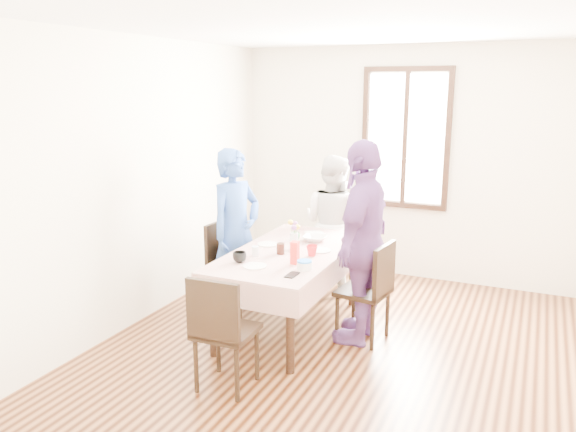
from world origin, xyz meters
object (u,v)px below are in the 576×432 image
Objects in this scene: chair_right at (363,291)px; person_far at (333,224)px; chair_far at (333,250)px; person_right at (363,242)px; person_left at (235,232)px; chair_near at (226,330)px; dining_table at (290,290)px; chair_left at (234,267)px.

chair_right is 1.33m from person_far.
chair_right is at bearing 138.04° from person_far.
chair_far is at bearing -74.18° from person_far.
person_far is (-0.69, 1.10, 0.30)m from chair_right.
person_far reaches higher than chair_far.
person_left is at bearing -93.43° from person_right.
person_far is (0.00, 2.32, 0.30)m from chair_near.
person_right is (0.67, 0.05, 0.53)m from dining_table.
chair_right is 1.41m from chair_near.
chair_right reaches higher than dining_table.
chair_left is 1.00× the size of chair_near.
chair_left is (-0.69, 0.16, 0.08)m from dining_table.
person_far is at bearing 88.97° from chair_far.
person_right is at bearing 58.88° from chair_near.
person_right is (-0.02, 0.00, 0.45)m from chair_right.
chair_right and chair_far have the same top height.
person_left is at bearing 55.34° from chair_far.
chair_left is at bearing 107.55° from person_left.
chair_left is 1.39m from chair_right.
chair_right is 1.00× the size of chair_near.
chair_right is 0.45m from person_right.
person_far is at bearing 39.76° from chair_right.
person_far reaches higher than chair_left.
person_left reaches higher than chair_far.
person_left is (-0.67, -1.01, 0.37)m from chair_far.
person_far is (0.00, 1.15, 0.38)m from dining_table.
person_left is (-0.67, 0.16, 0.45)m from dining_table.
dining_table is 1.88× the size of chair_far.
chair_far is at bearing 90.00° from dining_table.
person_right reaches higher than dining_table.
chair_left is 0.60× the size of person_far.
chair_far is 0.31m from person_far.
dining_table is 0.83m from person_left.
chair_near is 0.55× the size of person_left.
dining_table is 0.94× the size of person_right.
chair_left is at bearing -93.37° from person_right.
person_right reaches higher than chair_left.
chair_near is (0.00, -2.35, 0.00)m from chair_far.
chair_left is at bearing 166.99° from dining_table.
chair_near is at bearing -27.69° from person_right.
person_right reaches higher than chair_near.
chair_right is at bearing 120.70° from chair_far.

